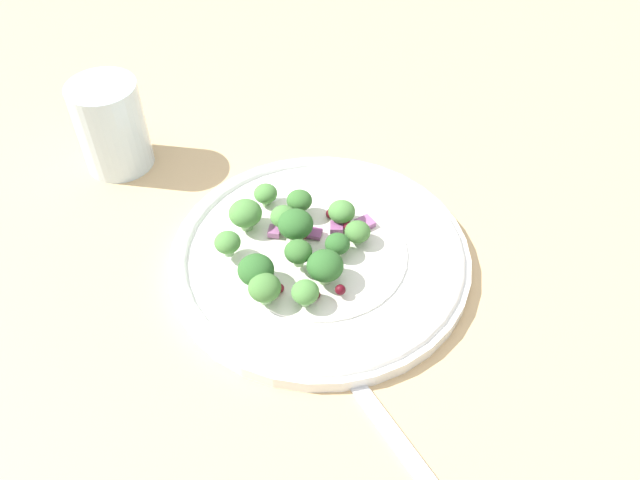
{
  "coord_description": "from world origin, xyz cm",
  "views": [
    {
      "loc": [
        26.1,
        -26.16,
        40.9
      ],
      "look_at": [
        -1.27,
        -2.53,
        2.7
      ],
      "focal_mm": 35.85,
      "sensor_mm": 36.0,
      "label": 1
    }
  ],
  "objects_px": {
    "water_glass": "(111,126)",
    "broccoli_floret_2": "(228,243)",
    "plate": "(320,255)",
    "fork": "(386,424)",
    "broccoli_floret_0": "(299,201)",
    "broccoli_floret_1": "(296,225)"
  },
  "relations": [
    {
      "from": "water_glass",
      "to": "broccoli_floret_2",
      "type": "bearing_deg",
      "value": 0.58
    },
    {
      "from": "broccoli_floret_2",
      "to": "plate",
      "type": "bearing_deg",
      "value": 54.3
    },
    {
      "from": "broccoli_floret_2",
      "to": "fork",
      "type": "xyz_separation_m",
      "value": [
        0.19,
        -0.0,
        -0.03
      ]
    },
    {
      "from": "broccoli_floret_0",
      "to": "broccoli_floret_2",
      "type": "distance_m",
      "value": 0.08
    },
    {
      "from": "broccoli_floret_0",
      "to": "fork",
      "type": "height_order",
      "value": "broccoli_floret_0"
    },
    {
      "from": "plate",
      "to": "fork",
      "type": "distance_m",
      "value": 0.16
    },
    {
      "from": "plate",
      "to": "fork",
      "type": "relative_size",
      "value": 1.36
    },
    {
      "from": "broccoli_floret_2",
      "to": "water_glass",
      "type": "distance_m",
      "value": 0.19
    },
    {
      "from": "broccoli_floret_2",
      "to": "water_glass",
      "type": "height_order",
      "value": "water_glass"
    },
    {
      "from": "broccoli_floret_0",
      "to": "water_glass",
      "type": "relative_size",
      "value": 0.26
    },
    {
      "from": "fork",
      "to": "plate",
      "type": "bearing_deg",
      "value": 155.95
    },
    {
      "from": "broccoli_floret_2",
      "to": "fork",
      "type": "height_order",
      "value": "broccoli_floret_2"
    },
    {
      "from": "broccoli_floret_1",
      "to": "broccoli_floret_2",
      "type": "distance_m",
      "value": 0.06
    },
    {
      "from": "broccoli_floret_1",
      "to": "water_glass",
      "type": "xyz_separation_m",
      "value": [
        -0.21,
        -0.05,
        0.01
      ]
    },
    {
      "from": "broccoli_floret_1",
      "to": "broccoli_floret_2",
      "type": "height_order",
      "value": "broccoli_floret_1"
    },
    {
      "from": "plate",
      "to": "broccoli_floret_0",
      "type": "bearing_deg",
      "value": 161.63
    },
    {
      "from": "broccoli_floret_1",
      "to": "water_glass",
      "type": "relative_size",
      "value": 0.34
    },
    {
      "from": "broccoli_floret_1",
      "to": "fork",
      "type": "xyz_separation_m",
      "value": [
        0.16,
        -0.06,
        -0.03
      ]
    },
    {
      "from": "plate",
      "to": "fork",
      "type": "bearing_deg",
      "value": -24.05
    },
    {
      "from": "fork",
      "to": "water_glass",
      "type": "distance_m",
      "value": 0.38
    },
    {
      "from": "plate",
      "to": "broccoli_floret_2",
      "type": "distance_m",
      "value": 0.08
    },
    {
      "from": "plate",
      "to": "broccoli_floret_1",
      "type": "bearing_deg",
      "value": -154.39
    }
  ]
}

